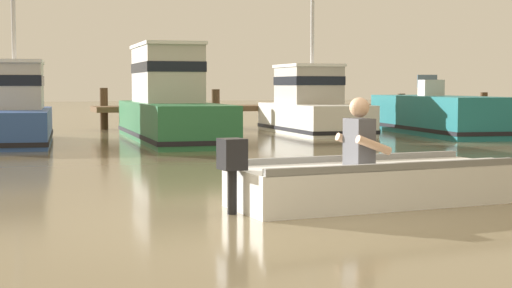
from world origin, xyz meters
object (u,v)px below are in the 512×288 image
object	(u,v)px
moored_boat_white	(312,107)
moored_boat_green	(170,105)
moored_boat_teal	(437,116)
moored_boat_blue	(16,112)
rowboat_with_person	(376,182)

from	to	relation	value
moored_boat_white	moored_boat_green	bearing A→B (deg)	-161.41
moored_boat_green	moored_boat_teal	size ratio (longest dim) A/B	1.13
moored_boat_blue	moored_boat_teal	distance (m)	10.92
rowboat_with_person	moored_boat_blue	size ratio (longest dim) A/B	0.74
rowboat_with_person	moored_boat_green	xyz separation A→B (m)	(0.08, 11.01, 0.61)
moored_boat_white	moored_boat_blue	bearing A→B (deg)	-169.84
moored_boat_green	moored_boat_white	size ratio (longest dim) A/B	1.42
moored_boat_green	rowboat_with_person	bearing A→B (deg)	-90.42
moored_boat_white	moored_boat_teal	world-z (taller)	moored_boat_white
moored_boat_green	moored_boat_white	distance (m)	4.57
rowboat_with_person	moored_boat_white	world-z (taller)	moored_boat_white
rowboat_with_person	moored_boat_blue	xyz separation A→B (m)	(-3.50, 11.05, 0.46)
rowboat_with_person	moored_boat_green	distance (m)	11.03
moored_boat_teal	moored_boat_green	bearing A→B (deg)	178.88
rowboat_with_person	moored_boat_blue	distance (m)	11.60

